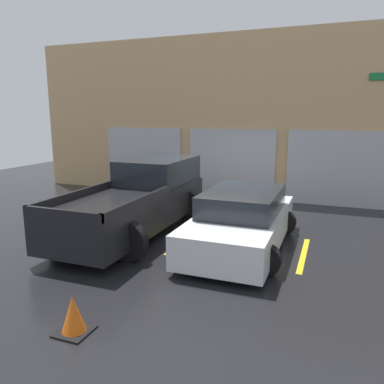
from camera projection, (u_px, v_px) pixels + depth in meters
ground_plane at (211, 218)px, 11.05m from camera, size 28.00×28.00×0.00m
shophouse_building at (240, 119)px, 13.48m from camera, size 16.60×0.68×5.79m
pickup_truck at (140, 199)px, 9.80m from camera, size 2.47×5.39×1.79m
sedan_white at (242, 221)px, 8.58m from camera, size 2.20×4.33×1.33m
parking_stripe_far_left at (89, 227)px, 10.16m from camera, size 0.12×2.20×0.01m
parking_stripe_left at (185, 240)px, 9.17m from camera, size 0.12×2.20×0.01m
parking_stripe_centre at (304, 255)px, 8.19m from camera, size 0.12×2.20×0.01m
traffic_cone at (73, 316)px, 5.23m from camera, size 0.47×0.47×0.55m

